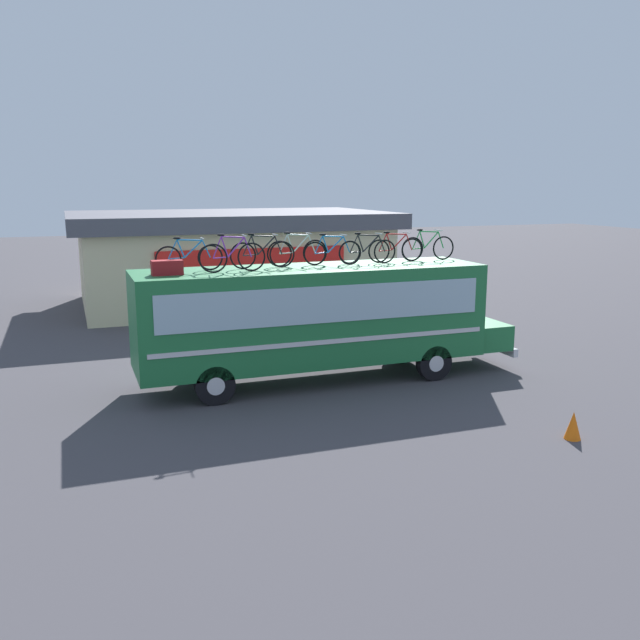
{
  "coord_description": "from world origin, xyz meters",
  "views": [
    {
      "loc": [
        -6.16,
        -17.21,
        5.39
      ],
      "look_at": [
        0.24,
        0.0,
        1.72
      ],
      "focal_mm": 38.29,
      "sensor_mm": 36.0,
      "label": 1
    }
  ],
  "objects_px": {
    "traffic_cone": "(573,425)",
    "rooftop_bicycle_4": "(297,252)",
    "rooftop_bicycle_5": "(332,252)",
    "luggage_bag_1": "(167,268)",
    "rooftop_bicycle_6": "(367,251)",
    "rooftop_bicycle_7": "(395,249)",
    "rooftop_bicycle_8": "(428,247)",
    "bus": "(317,315)",
    "rooftop_bicycle_2": "(232,256)",
    "rooftop_bicycle_1": "(189,257)",
    "rooftop_bicycle_3": "(262,254)"
  },
  "relations": [
    {
      "from": "rooftop_bicycle_7",
      "to": "rooftop_bicycle_8",
      "type": "relative_size",
      "value": 1.0
    },
    {
      "from": "rooftop_bicycle_2",
      "to": "rooftop_bicycle_4",
      "type": "distance_m",
      "value": 2.07
    },
    {
      "from": "rooftop_bicycle_7",
      "to": "rooftop_bicycle_2",
      "type": "bearing_deg",
      "value": -173.12
    },
    {
      "from": "rooftop_bicycle_5",
      "to": "rooftop_bicycle_7",
      "type": "relative_size",
      "value": 0.99
    },
    {
      "from": "bus",
      "to": "luggage_bag_1",
      "type": "distance_m",
      "value": 4.32
    },
    {
      "from": "rooftop_bicycle_3",
      "to": "rooftop_bicycle_4",
      "type": "height_order",
      "value": "rooftop_bicycle_3"
    },
    {
      "from": "bus",
      "to": "traffic_cone",
      "type": "distance_m",
      "value": 7.25
    },
    {
      "from": "rooftop_bicycle_2",
      "to": "rooftop_bicycle_8",
      "type": "xyz_separation_m",
      "value": [
        5.99,
        0.66,
        -0.02
      ]
    },
    {
      "from": "rooftop_bicycle_4",
      "to": "rooftop_bicycle_5",
      "type": "distance_m",
      "value": 1.01
    },
    {
      "from": "bus",
      "to": "luggage_bag_1",
      "type": "bearing_deg",
      "value": -176.53
    },
    {
      "from": "rooftop_bicycle_4",
      "to": "rooftop_bicycle_6",
      "type": "relative_size",
      "value": 1.0
    },
    {
      "from": "traffic_cone",
      "to": "bus",
      "type": "bearing_deg",
      "value": 120.67
    },
    {
      "from": "rooftop_bicycle_1",
      "to": "rooftop_bicycle_3",
      "type": "distance_m",
      "value": 1.93
    },
    {
      "from": "rooftop_bicycle_1",
      "to": "rooftop_bicycle_8",
      "type": "height_order",
      "value": "rooftop_bicycle_8"
    },
    {
      "from": "rooftop_bicycle_1",
      "to": "rooftop_bicycle_7",
      "type": "relative_size",
      "value": 1.02
    },
    {
      "from": "rooftop_bicycle_5",
      "to": "luggage_bag_1",
      "type": "bearing_deg",
      "value": -172.42
    },
    {
      "from": "rooftop_bicycle_6",
      "to": "rooftop_bicycle_8",
      "type": "bearing_deg",
      "value": 6.99
    },
    {
      "from": "rooftop_bicycle_1",
      "to": "traffic_cone",
      "type": "height_order",
      "value": "rooftop_bicycle_1"
    },
    {
      "from": "luggage_bag_1",
      "to": "rooftop_bicycle_6",
      "type": "bearing_deg",
      "value": 3.93
    },
    {
      "from": "luggage_bag_1",
      "to": "rooftop_bicycle_5",
      "type": "relative_size",
      "value": 0.45
    },
    {
      "from": "rooftop_bicycle_5",
      "to": "rooftop_bicycle_2",
      "type": "bearing_deg",
      "value": -167.82
    },
    {
      "from": "bus",
      "to": "rooftop_bicycle_1",
      "type": "distance_m",
      "value": 3.81
    },
    {
      "from": "traffic_cone",
      "to": "rooftop_bicycle_4",
      "type": "bearing_deg",
      "value": 122.0
    },
    {
      "from": "luggage_bag_1",
      "to": "rooftop_bicycle_3",
      "type": "height_order",
      "value": "rooftop_bicycle_3"
    },
    {
      "from": "rooftop_bicycle_4",
      "to": "rooftop_bicycle_1",
      "type": "bearing_deg",
      "value": -178.21
    },
    {
      "from": "rooftop_bicycle_1",
      "to": "rooftop_bicycle_5",
      "type": "height_order",
      "value": "rooftop_bicycle_1"
    },
    {
      "from": "rooftop_bicycle_4",
      "to": "traffic_cone",
      "type": "relative_size",
      "value": 2.82
    },
    {
      "from": "rooftop_bicycle_1",
      "to": "rooftop_bicycle_6",
      "type": "xyz_separation_m",
      "value": [
        4.93,
        -0.16,
        0.0
      ]
    },
    {
      "from": "rooftop_bicycle_8",
      "to": "rooftop_bicycle_2",
      "type": "bearing_deg",
      "value": -173.69
    },
    {
      "from": "bus",
      "to": "rooftop_bicycle_1",
      "type": "height_order",
      "value": "rooftop_bicycle_1"
    },
    {
      "from": "rooftop_bicycle_5",
      "to": "rooftop_bicycle_6",
      "type": "height_order",
      "value": "rooftop_bicycle_6"
    },
    {
      "from": "rooftop_bicycle_3",
      "to": "rooftop_bicycle_6",
      "type": "distance_m",
      "value": 3.0
    },
    {
      "from": "rooftop_bicycle_2",
      "to": "bus",
      "type": "bearing_deg",
      "value": 6.48
    },
    {
      "from": "rooftop_bicycle_5",
      "to": "rooftop_bicycle_7",
      "type": "bearing_deg",
      "value": -1.5
    },
    {
      "from": "luggage_bag_1",
      "to": "rooftop_bicycle_4",
      "type": "relative_size",
      "value": 0.44
    },
    {
      "from": "bus",
      "to": "rooftop_bicycle_2",
      "type": "bearing_deg",
      "value": -173.52
    },
    {
      "from": "rooftop_bicycle_2",
      "to": "rooftop_bicycle_4",
      "type": "bearing_deg",
      "value": 18.78
    },
    {
      "from": "rooftop_bicycle_2",
      "to": "rooftop_bicycle_7",
      "type": "height_order",
      "value": "rooftop_bicycle_2"
    },
    {
      "from": "rooftop_bicycle_2",
      "to": "rooftop_bicycle_4",
      "type": "height_order",
      "value": "rooftop_bicycle_2"
    },
    {
      "from": "rooftop_bicycle_2",
      "to": "rooftop_bicycle_8",
      "type": "relative_size",
      "value": 1.01
    },
    {
      "from": "luggage_bag_1",
      "to": "traffic_cone",
      "type": "distance_m",
      "value": 10.1
    },
    {
      "from": "bus",
      "to": "rooftop_bicycle_8",
      "type": "relative_size",
      "value": 6.24
    },
    {
      "from": "bus",
      "to": "rooftop_bicycle_8",
      "type": "xyz_separation_m",
      "value": [
        3.59,
        0.39,
        1.72
      ]
    },
    {
      "from": "rooftop_bicycle_6",
      "to": "luggage_bag_1",
      "type": "bearing_deg",
      "value": -176.07
    },
    {
      "from": "bus",
      "to": "rooftop_bicycle_2",
      "type": "distance_m",
      "value": 2.97
    },
    {
      "from": "bus",
      "to": "rooftop_bicycle_3",
      "type": "height_order",
      "value": "rooftop_bicycle_3"
    },
    {
      "from": "rooftop_bicycle_2",
      "to": "rooftop_bicycle_4",
      "type": "xyz_separation_m",
      "value": [
        1.96,
        0.67,
        -0.01
      ]
    },
    {
      "from": "rooftop_bicycle_3",
      "to": "rooftop_bicycle_5",
      "type": "xyz_separation_m",
      "value": [
        2.04,
        0.14,
        -0.03
      ]
    },
    {
      "from": "rooftop_bicycle_1",
      "to": "traffic_cone",
      "type": "relative_size",
      "value": 2.84
    },
    {
      "from": "rooftop_bicycle_2",
      "to": "rooftop_bicycle_6",
      "type": "bearing_deg",
      "value": 5.96
    }
  ]
}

